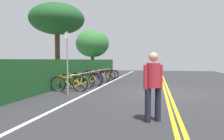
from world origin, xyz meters
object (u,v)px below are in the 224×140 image
at_px(bike_rack, 95,74).
at_px(tree_far_right, 92,44).
at_px(bicycle_2, 86,80).
at_px(sign_post_near, 67,57).
at_px(bicycle_0, 69,84).
at_px(bicycle_5, 97,76).
at_px(bicycle_7, 107,75).
at_px(bicycle_1, 77,81).
at_px(pedestrian, 153,82).
at_px(tree_mid, 57,20).
at_px(bicycle_3, 88,79).
at_px(bicycle_4, 95,77).
at_px(bicycle_8, 108,74).
at_px(bicycle_6, 104,75).

distance_m(bike_rack, tree_far_right, 8.72).
relative_size(bicycle_2, sign_post_near, 0.68).
relative_size(bicycle_0, bicycle_5, 0.98).
bearing_deg(bike_rack, bicycle_7, -2.58).
xyz_separation_m(bicycle_1, pedestrian, (-4.84, -3.71, 0.54)).
relative_size(pedestrian, tree_far_right, 0.36).
bearing_deg(tree_mid, bicycle_2, -128.30).
relative_size(bike_rack, bicycle_3, 4.81).
distance_m(bicycle_5, bicycle_7, 1.93).
xyz_separation_m(bike_rack, tree_mid, (0.29, 2.61, 3.43)).
bearing_deg(pedestrian, tree_mid, 38.36).
xyz_separation_m(bicycle_4, pedestrian, (-7.51, -3.56, 0.55)).
xyz_separation_m(bike_rack, bicycle_3, (-0.95, 0.13, -0.24)).
distance_m(bicycle_3, tree_far_right, 9.63).
relative_size(bicycle_1, tree_mid, 0.33).
bearing_deg(bicycle_0, tree_far_right, 12.00).
bearing_deg(tree_far_right, bicycle_0, -168.00).
xyz_separation_m(bicycle_0, bicycle_8, (7.15, -0.14, -0.03)).
distance_m(bicycle_0, tree_far_right, 12.12).
bearing_deg(bicycle_2, bike_rack, 1.52).
bearing_deg(bicycle_5, pedestrian, -156.21).
xyz_separation_m(bicycle_3, tree_far_right, (8.91, 2.47, 2.70)).
bearing_deg(bike_rack, bicycle_3, 171.99).
bearing_deg(bicycle_4, bicycle_7, -1.74).
xyz_separation_m(bike_rack, bicycle_2, (-1.81, -0.05, -0.21)).
bearing_deg(bicycle_7, bicycle_1, 177.49).
height_order(bicycle_2, bicycle_7, bicycle_2).
height_order(bicycle_8, tree_mid, tree_mid).
xyz_separation_m(bicycle_7, sign_post_near, (-7.26, -0.04, 1.19)).
distance_m(bicycle_4, tree_far_right, 8.84).
relative_size(bicycle_7, sign_post_near, 0.65).
xyz_separation_m(bicycle_5, bicycle_8, (2.70, -0.11, -0.06)).
height_order(bike_rack, bicycle_6, bike_rack).
distance_m(bicycle_1, bicycle_7, 5.48).
bearing_deg(bike_rack, bicycle_5, 7.18).
bearing_deg(tree_far_right, bicycle_4, -161.73).
distance_m(bicycle_1, bicycle_6, 4.48).
bearing_deg(sign_post_near, bicycle_2, 2.55).
bearing_deg(bicycle_1, bike_rack, -2.44).
height_order(bicycle_7, tree_mid, tree_mid).
bearing_deg(bicycle_3, bike_rack, -8.01).
height_order(tree_mid, tree_far_right, tree_mid).
bearing_deg(bicycle_2, bicycle_1, 169.67).
height_order(bicycle_5, pedestrian, pedestrian).
xyz_separation_m(bicycle_1, bicycle_3, (1.76, 0.02, -0.04)).
height_order(bicycle_3, bicycle_7, bicycle_3).
bearing_deg(bicycle_3, sign_post_near, -175.13).
bearing_deg(bicycle_0, pedestrian, -136.53).
distance_m(bicycle_7, pedestrian, 10.90).
bearing_deg(bicycle_6, bicycle_4, 177.61).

